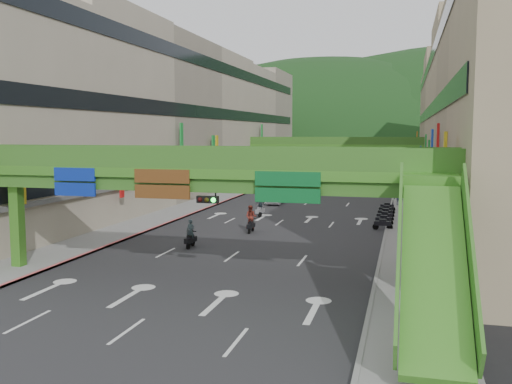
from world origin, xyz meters
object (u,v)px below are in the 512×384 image
Objects in this scene: overpass_near at (210,184)px; scooter_rider_mid at (251,219)px; scooter_rider_near at (190,235)px; car_silver at (277,198)px; pedestrian_red at (438,269)px; car_yellow at (313,190)px.

overpass_near is 13.02× the size of scooter_rider_mid.
scooter_rider_near is 24.42m from car_silver.
car_silver is at bearing 96.88° from overpass_near.
pedestrian_red is at bearing -20.76° from scooter_rider_near.
overpass_near reaches higher than pedestrian_red.
pedestrian_red is at bearing -78.72° from car_yellow.
pedestrian_red is at bearing -43.58° from scooter_rider_mid.
scooter_rider_mid is 17.83m from car_silver.
car_silver is (-3.98, 33.00, -4.57)m from overpass_near.
overpass_near is 33.55m from car_silver.
car_yellow is at bearing 85.44° from scooter_rider_near.
scooter_rider_near is at bearing -109.91° from scooter_rider_mid.
overpass_near is at bearing -62.51° from scooter_rider_near.
scooter_rider_mid reaches higher than car_silver.
scooter_rider_mid is 1.15× the size of pedestrian_red.
car_silver is 33.99m from pedestrian_red.
car_yellow is at bearing 92.23° from overpass_near.
car_yellow is (-1.69, 43.41, -4.56)m from overpass_near.
scooter_rider_mid is 0.56× the size of car_yellow.
overpass_near is 14.30× the size of scooter_rider_near.
overpass_near is at bearing -82.80° from car_silver.
pedestrian_red is (11.27, 2.62, -4.27)m from overpass_near.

